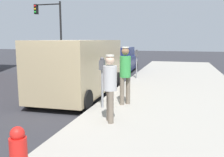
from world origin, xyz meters
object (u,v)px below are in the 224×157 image
pedestrian_in_gray (110,84)px  parked_van (81,66)px  pedestrian_in_green (125,71)px  fire_hydrant (19,157)px  parking_meter_near (102,74)px  parking_meter_far (137,59)px  traffic_light_corner (51,23)px  parked_sedan_ahead (120,61)px

pedestrian_in_gray → parked_van: size_ratio=0.32×
pedestrian_in_green → fire_hydrant: pedestrian_in_green is taller
parking_meter_near → fire_hydrant: 4.12m
parking_meter_far → traffic_light_corner: (-8.17, 5.82, 2.34)m
pedestrian_in_green → traffic_light_corner: (-8.73, 11.12, 2.32)m
parked_van → parking_meter_near: bearing=-52.6°
pedestrian_in_gray → fire_hydrant: bearing=-99.2°
pedestrian_in_green → parked_sedan_ahead: bearing=104.8°
parking_meter_near → pedestrian_in_green: 0.80m
pedestrian_in_green → parked_van: (-2.07, 1.39, -0.04)m
pedestrian_in_green → pedestrian_in_gray: bearing=-89.9°
pedestrian_in_green → traffic_light_corner: 14.33m
parking_meter_near → parked_van: parked_van is taller
parked_van → pedestrian_in_green: bearing=-34.0°
parking_meter_near → fire_hydrant: (0.10, -4.08, -0.61)m
parking_meter_far → traffic_light_corner: traffic_light_corner is taller
parking_meter_near → parking_meter_far: same height
parking_meter_near → fire_hydrant: bearing=-88.6°
parking_meter_far → parked_sedan_ahead: parking_meter_far is taller
pedestrian_in_green → pedestrian_in_gray: (0.00, -1.72, -0.09)m
parked_sedan_ahead → traffic_light_corner: (-6.42, 2.36, 2.77)m
parking_meter_near → pedestrian_in_green: pedestrian_in_green is taller
fire_hydrant → parked_van: bearing=104.8°
parking_meter_far → pedestrian_in_green: (0.57, -5.30, 0.01)m
pedestrian_in_gray → traffic_light_corner: size_ratio=0.32×
parking_meter_far → pedestrian_in_gray: 7.04m
parking_meter_near → pedestrian_in_green: bearing=44.9°
parking_meter_far → parked_van: parked_van is taller
parking_meter_near → pedestrian_in_gray: size_ratio=0.91×
parking_meter_near → parking_meter_far: size_ratio=1.00×
pedestrian_in_green → parked_sedan_ahead: size_ratio=0.41×
fire_hydrant → parking_meter_far: bearing=90.6°
parking_meter_far → traffic_light_corner: 10.30m
parked_sedan_ahead → traffic_light_corner: 7.38m
parking_meter_near → traffic_light_corner: bearing=125.0°
parking_meter_near → pedestrian_in_gray: bearing=-63.7°
pedestrian_in_green → parked_sedan_ahead: 9.07m
parking_meter_far → fire_hydrant: bearing=-89.4°
parked_van → pedestrian_in_gray: bearing=-56.4°
traffic_light_corner → fire_hydrant: 18.04m
traffic_light_corner → parking_meter_near: bearing=-55.0°
parked_sedan_ahead → pedestrian_in_green: bearing=-75.2°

